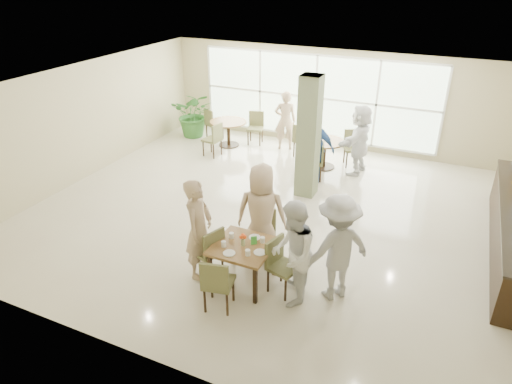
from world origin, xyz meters
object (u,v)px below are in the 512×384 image
at_px(teen_standing, 337,248).
at_px(adult_a, 315,148).
at_px(main_table, 243,250).
at_px(round_table_left, 228,127).
at_px(adult_standing, 285,121).
at_px(teen_left, 199,229).
at_px(round_table_right, 325,147).
at_px(potted_plant, 194,114).
at_px(adult_b, 359,140).
at_px(teen_right, 292,254).
at_px(teen_far, 262,214).

xyz_separation_m(teen_standing, adult_a, (-1.69, 4.10, -0.07)).
height_order(main_table, adult_a, adult_a).
relative_size(round_table_left, adult_standing, 0.63).
xyz_separation_m(teen_standing, adult_standing, (-3.13, 5.79, -0.06)).
bearing_deg(main_table, teen_left, -173.75).
bearing_deg(teen_standing, round_table_right, -118.57).
relative_size(potted_plant, teen_left, 0.79).
distance_m(round_table_left, adult_a, 3.30).
distance_m(round_table_left, teen_left, 6.27).
bearing_deg(teen_left, round_table_right, -12.65).
bearing_deg(teen_standing, main_table, -34.95).
relative_size(adult_b, adult_standing, 1.05).
bearing_deg(main_table, adult_standing, 105.04).
distance_m(teen_left, teen_right, 1.67).
height_order(round_table_left, teen_standing, teen_standing).
relative_size(main_table, potted_plant, 0.68).
xyz_separation_m(teen_far, adult_a, (-0.19, 3.64, -0.09)).
height_order(round_table_right, adult_a, adult_a).
bearing_deg(teen_left, adult_standing, 1.40).
bearing_deg(adult_b, main_table, 0.26).
height_order(teen_left, teen_standing, teen_standing).
distance_m(teen_far, adult_b, 4.59).
height_order(round_table_left, adult_b, adult_b).
bearing_deg(teen_right, round_table_left, -161.09).
height_order(teen_standing, adult_b, teen_standing).
relative_size(round_table_left, adult_b, 0.60).
height_order(teen_right, adult_b, adult_b).
xyz_separation_m(teen_far, adult_standing, (-1.62, 5.32, -0.08)).
bearing_deg(adult_b, teen_far, -1.23).
distance_m(round_table_left, potted_plant, 1.37).
bearing_deg(teen_far, adult_standing, -89.22).
distance_m(teen_right, adult_a, 4.64).
xyz_separation_m(round_table_right, potted_plant, (-4.39, 0.67, 0.15)).
bearing_deg(potted_plant, adult_standing, 3.09).
height_order(teen_left, adult_a, teen_left).
bearing_deg(round_table_right, teen_right, -78.49).
bearing_deg(round_table_left, adult_standing, 15.44).
relative_size(teen_right, adult_b, 0.98).
relative_size(teen_left, teen_standing, 0.99).
bearing_deg(teen_far, adult_a, -103.20).
height_order(round_table_right, teen_far, teen_far).
xyz_separation_m(teen_far, teen_right, (0.91, -0.87, -0.05)).
height_order(round_table_left, adult_a, adult_a).
height_order(teen_standing, adult_a, teen_standing).
bearing_deg(adult_a, adult_standing, 133.08).
bearing_deg(main_table, adult_b, 82.78).
bearing_deg(round_table_right, teen_left, -96.18).
height_order(teen_far, adult_b, teen_far).
height_order(adult_b, adult_standing, adult_b).
xyz_separation_m(adult_b, adult_standing, (-2.32, 0.79, -0.05)).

